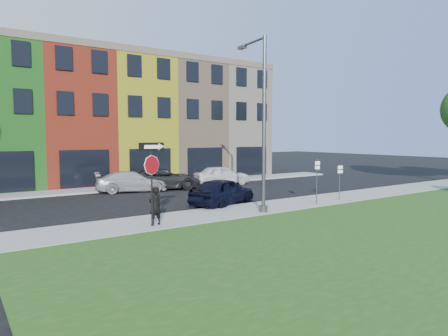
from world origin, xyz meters
TOP-DOWN VIEW (x-y plane):
  - ground at (0.00, 0.00)m, footprint 120.00×120.00m
  - sidewalk_near at (2.00, 3.00)m, footprint 40.00×3.00m
  - sidewalk_far at (-3.00, 15.00)m, footprint 40.00×2.40m
  - rowhouse_block at (-2.50, 21.18)m, footprint 30.00×10.12m
  - stop_sign at (-6.18, 2.24)m, footprint 1.05×0.12m
  - man at (-6.01, 2.33)m, footprint 0.67×0.52m
  - sedan_near at (-0.69, 5.24)m, footprint 4.95×5.72m
  - parked_car_silver at (-2.74, 13.13)m, footprint 4.26×5.74m
  - parked_car_dark at (-0.46, 12.99)m, footprint 5.29×6.62m
  - parked_car_white at (4.54, 13.03)m, footprint 3.44×5.02m
  - street_lamp at (-0.49, 2.22)m, footprint 0.62×2.57m
  - parking_sign_a at (3.19, 2.03)m, footprint 0.32×0.10m
  - parking_sign_b at (5.45, 2.36)m, footprint 0.31×0.13m

SIDE VIEW (x-z plane):
  - ground at x=0.00m, z-range 0.00..0.00m
  - sidewalk_near at x=2.00m, z-range 0.00..0.12m
  - sidewalk_far at x=-3.00m, z-range 0.00..0.12m
  - parked_car_silver at x=-2.74m, z-range 0.00..1.39m
  - parked_car_dark at x=-0.46m, z-range 0.00..1.48m
  - parked_car_white at x=4.54m, z-range 0.00..1.48m
  - sedan_near at x=-0.69m, z-range 0.00..1.51m
  - man at x=-6.01m, z-range 0.12..1.70m
  - parking_sign_b at x=5.45m, z-range 0.38..2.41m
  - parking_sign_a at x=3.19m, z-range 0.40..2.84m
  - stop_sign at x=-6.18m, z-range 0.83..4.20m
  - street_lamp at x=-0.49m, z-range 0.15..8.47m
  - rowhouse_block at x=-2.50m, z-range -0.01..9.99m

